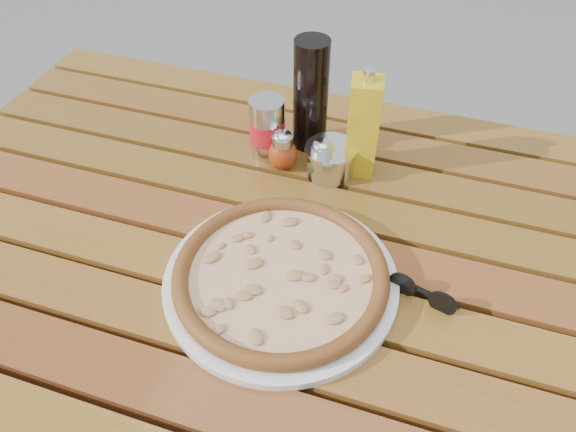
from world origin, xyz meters
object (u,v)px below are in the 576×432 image
(olive_oil_cruet, at_px, (363,127))
(oregano_shaker, at_px, (322,160))
(soda_can, at_px, (267,128))
(pepper_shaker, at_px, (283,151))
(plate, at_px, (281,281))
(dark_bottle, at_px, (311,95))
(sunglasses, at_px, (422,293))
(table, at_px, (284,266))
(pizza, at_px, (281,274))
(parmesan_tin, at_px, (330,160))

(olive_oil_cruet, bearing_deg, oregano_shaker, -145.96)
(soda_can, relative_size, olive_oil_cruet, 0.57)
(pepper_shaker, distance_m, soda_can, 0.06)
(plate, relative_size, olive_oil_cruet, 1.71)
(plate, distance_m, pepper_shaker, 0.29)
(dark_bottle, height_order, olive_oil_cruet, dark_bottle)
(plate, distance_m, dark_bottle, 0.38)
(pepper_shaker, height_order, olive_oil_cruet, olive_oil_cruet)
(pepper_shaker, relative_size, sunglasses, 0.74)
(oregano_shaker, bearing_deg, dark_bottle, 118.94)
(table, distance_m, oregano_shaker, 0.21)
(pizza, distance_m, parmesan_tin, 0.28)
(sunglasses, bearing_deg, olive_oil_cruet, 135.15)
(pizza, bearing_deg, pepper_shaker, 108.04)
(soda_can, bearing_deg, plate, -66.83)
(table, xyz_separation_m, pizza, (0.03, -0.10, 0.10))
(plate, distance_m, parmesan_tin, 0.28)
(sunglasses, bearing_deg, parmesan_tin, 145.20)
(pizza, relative_size, oregano_shaker, 4.22)
(pizza, bearing_deg, parmesan_tin, 89.72)
(pepper_shaker, relative_size, olive_oil_cruet, 0.39)
(plate, height_order, pizza, pizza)
(soda_can, distance_m, sunglasses, 0.43)
(plate, xyz_separation_m, pepper_shaker, (-0.09, 0.27, 0.03))
(sunglasses, bearing_deg, plate, -155.25)
(oregano_shaker, distance_m, sunglasses, 0.32)
(plate, xyz_separation_m, parmesan_tin, (0.00, 0.28, 0.02))
(plate, bearing_deg, table, 105.51)
(pizza, distance_m, pepper_shaker, 0.28)
(pizza, height_order, parmesan_tin, parmesan_tin)
(olive_oil_cruet, bearing_deg, pizza, -99.28)
(pizza, bearing_deg, sunglasses, 10.09)
(plate, distance_m, olive_oil_cruet, 0.33)
(table, bearing_deg, sunglasses, -14.02)
(plate, height_order, soda_can, soda_can)
(sunglasses, bearing_deg, table, -179.36)
(dark_bottle, distance_m, soda_can, 0.10)
(table, distance_m, pizza, 0.14)
(pepper_shaker, height_order, soda_can, soda_can)
(pizza, relative_size, parmesan_tin, 2.89)
(table, relative_size, soda_can, 11.67)
(olive_oil_cruet, xyz_separation_m, parmesan_tin, (-0.05, -0.03, -0.07))
(pepper_shaker, bearing_deg, soda_can, 142.94)
(olive_oil_cruet, height_order, sunglasses, olive_oil_cruet)
(pepper_shaker, xyz_separation_m, olive_oil_cruet, (0.14, 0.04, 0.06))
(table, relative_size, oregano_shaker, 17.07)
(parmesan_tin, relative_size, sunglasses, 1.08)
(table, distance_m, pepper_shaker, 0.22)
(pepper_shaker, distance_m, parmesan_tin, 0.09)
(dark_bottle, bearing_deg, oregano_shaker, -61.06)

